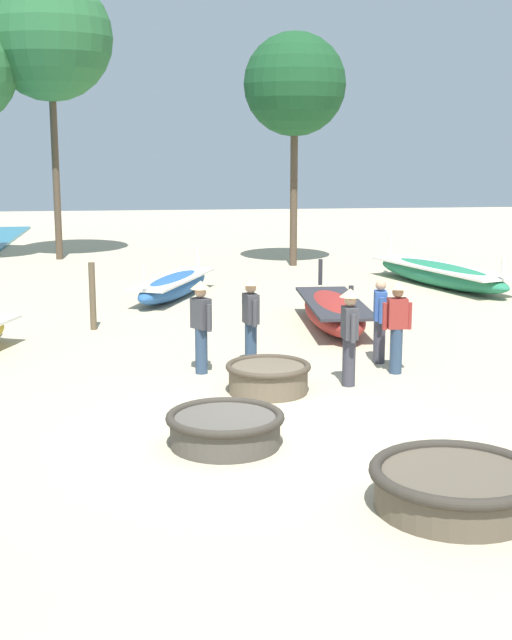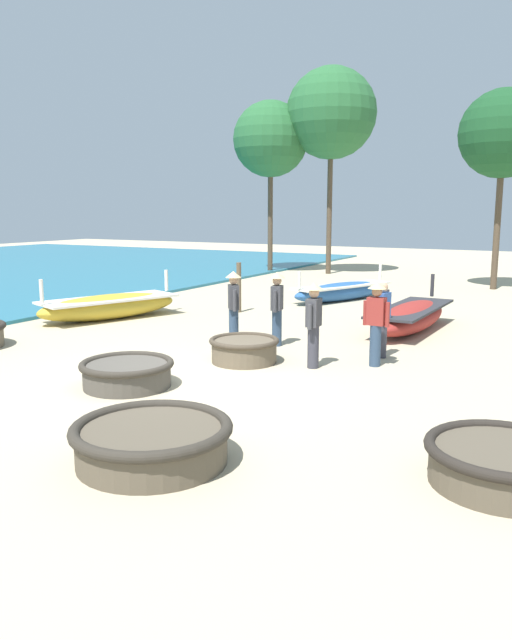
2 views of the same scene
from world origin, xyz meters
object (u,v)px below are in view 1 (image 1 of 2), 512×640
object	(u,v)px
coracle_weathered	(268,377)
fisherman_crouching	(201,321)
coracle_front_left	(225,428)
fisherman_with_hat	(397,321)
tree_right_mid	(295,85)
tree_tall_back	(50,38)
fisherman_by_coracle	(380,319)
long_boat_white_hull	(440,274)
long_boat_blue_hull	(173,286)
fisherman_standing_left	(350,331)
fisherman_standing_right	(251,316)
mooring_post_mid_beach	(93,296)
long_boat_red_hull	(334,312)
coracle_far_left	(456,486)

from	to	relation	value
coracle_weathered	fisherman_crouching	world-z (taller)	fisherman_crouching
coracle_front_left	fisherman_with_hat	bearing A→B (deg)	46.08
tree_right_mid	tree_tall_back	bearing A→B (deg)	162.63
coracle_front_left	fisherman_with_hat	distance (m)	4.83
coracle_weathered	fisherman_by_coracle	world-z (taller)	fisherman_by_coracle
long_boat_white_hull	tree_tall_back	size ratio (longest dim) A/B	0.61
long_boat_blue_hull	fisherman_standing_left	distance (m)	9.24
fisherman_standing_right	mooring_post_mid_beach	xyz separation A→B (m)	(-3.07, 3.61, -0.22)
fisherman_standing_right	fisherman_by_coracle	xyz separation A→B (m)	(2.40, 0.03, -0.12)
coracle_front_left	fisherman_standing_left	size ratio (longest dim) A/B	0.97
fisherman_by_coracle	mooring_post_mid_beach	world-z (taller)	fisherman_by_coracle
coracle_front_left	fisherman_standing_left	distance (m)	3.65
fisherman_crouching	tree_tall_back	world-z (taller)	tree_tall_back
fisherman_crouching	tree_tall_back	size ratio (longest dim) A/B	0.18
tree_right_mid	fisherman_by_coracle	bearing A→B (deg)	-91.73
fisherman_standing_left	coracle_weathered	bearing A→B (deg)	-170.54
long_boat_red_hull	fisherman_crouching	world-z (taller)	fisherman_crouching
fisherman_with_hat	fisherman_standing_right	xyz separation A→B (m)	(-2.52, 0.73, 0.00)
coracle_far_left	coracle_front_left	bearing A→B (deg)	135.05
tree_tall_back	coracle_far_left	bearing A→B (deg)	-73.28
fisherman_with_hat	tree_right_mid	world-z (taller)	tree_right_mid
fisherman_standing_left	fisherman_standing_right	bearing A→B (deg)	136.28
fisherman_crouching	fisherman_standing_left	bearing A→B (deg)	-24.32
mooring_post_mid_beach	long_boat_blue_hull	bearing A→B (deg)	64.00
long_boat_blue_hull	long_boat_white_hull	size ratio (longest dim) A/B	0.76
mooring_post_mid_beach	tree_tall_back	xyz separation A→B (m)	(-1.92, 11.79, 6.58)
fisherman_standing_right	tree_tall_back	world-z (taller)	tree_tall_back
fisherman_standing_left	fisherman_crouching	distance (m)	2.66
long_boat_blue_hull	tree_right_mid	xyz separation A→B (m)	(4.04, 5.61, 5.42)
fisherman_standing_right	mooring_post_mid_beach	size ratio (longest dim) A/B	1.13
long_boat_blue_hull	coracle_far_left	bearing A→B (deg)	-78.40
tree_right_mid	coracle_front_left	bearing A→B (deg)	-101.84
coracle_front_left	fisherman_standing_right	world-z (taller)	fisherman_standing_right
coracle_far_left	fisherman_standing_left	world-z (taller)	fisherman_standing_left
long_boat_red_hull	tree_tall_back	world-z (taller)	tree_tall_back
coracle_weathered	fisherman_with_hat	distance (m)	2.68
fisherman_standing_right	tree_right_mid	xyz separation A→B (m)	(2.79, 12.97, 4.79)
long_boat_red_hull	fisherman_by_coracle	xyz separation A→B (m)	(0.22, -3.18, 0.47)
coracle_weathered	mooring_post_mid_beach	distance (m)	6.19
tree_tall_back	long_boat_white_hull	bearing A→B (deg)	-31.75
coracle_far_left	fisherman_crouching	xyz separation A→B (m)	(-2.54, 6.24, 0.68)
fisherman_with_hat	mooring_post_mid_beach	size ratio (longest dim) A/B	1.13
fisherman_crouching	long_boat_white_hull	bearing A→B (deg)	50.52
long_boat_white_hull	fisherman_by_coracle	bearing A→B (deg)	-114.89
mooring_post_mid_beach	long_boat_white_hull	bearing A→B (deg)	27.16
fisherman_by_coracle	coracle_far_left	bearing A→B (deg)	-96.79
fisherman_by_coracle	fisherman_crouching	world-z (taller)	fisherman_crouching
long_boat_blue_hull	fisherman_crouching	distance (m)	7.73
long_boat_blue_hull	coracle_weathered	bearing A→B (deg)	-81.48
fisherman_standing_left	coracle_far_left	bearing A→B (deg)	-88.79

